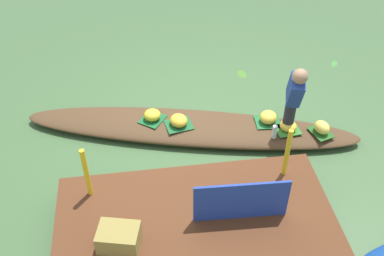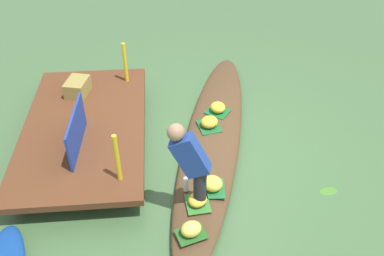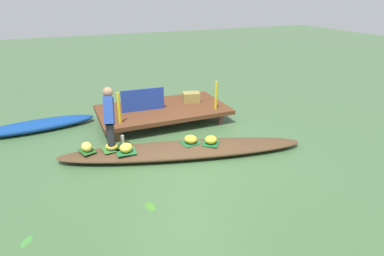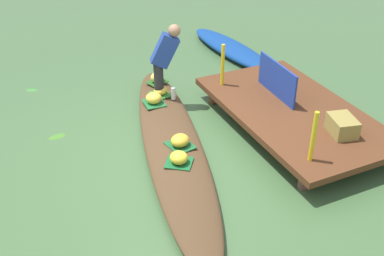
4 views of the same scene
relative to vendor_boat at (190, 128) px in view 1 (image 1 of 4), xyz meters
name	(u,v)px [view 1 (image 1 of 4)]	position (x,y,z in m)	size (l,w,h in m)	color
canal_water	(190,133)	(0.00, 0.00, -0.10)	(40.00, 40.00, 0.00)	#406239
dock_platform	(196,225)	(0.19, 1.93, 0.20)	(3.20, 1.80, 0.36)	#57301B
vendor_boat	(190,128)	(0.00, 0.00, 0.00)	(5.00, 0.83, 0.21)	#4E3621
leaf_mat_0	(288,130)	(-1.38, 0.37, 0.11)	(0.35, 0.29, 0.01)	#33772D
banana_bunch_0	(288,126)	(-1.38, 0.37, 0.18)	(0.25, 0.22, 0.14)	yellow
leaf_mat_1	(321,132)	(-1.84, 0.49, 0.11)	(0.34, 0.26, 0.01)	#24591F
banana_bunch_1	(322,127)	(-1.84, 0.49, 0.20)	(0.24, 0.20, 0.18)	#F9DA57
leaf_mat_2	(268,122)	(-1.14, 0.15, 0.11)	(0.36, 0.32, 0.01)	#1E6533
banana_bunch_2	(268,117)	(-1.14, 0.15, 0.20)	(0.26, 0.25, 0.18)	yellow
leaf_mat_3	(179,125)	(0.17, 0.04, 0.11)	(0.38, 0.32, 0.01)	#1B5A2D
banana_bunch_3	(179,120)	(0.17, 0.04, 0.19)	(0.27, 0.25, 0.17)	gold
leaf_mat_4	(153,119)	(0.55, -0.15, 0.11)	(0.35, 0.31, 0.01)	#175D2D
banana_bunch_4	(152,115)	(0.55, -0.15, 0.19)	(0.25, 0.24, 0.16)	gold
vendor_person	(294,95)	(-1.35, 0.45, 0.79)	(0.29, 0.51, 1.20)	#28282D
water_bottle	(274,132)	(-1.14, 0.50, 0.21)	(0.07, 0.07, 0.21)	silver
market_banner	(241,201)	(-0.31, 1.93, 0.53)	(1.07, 0.03, 0.55)	#1E3997
railing_post_west	(287,153)	(-1.01, 1.33, 0.61)	(0.06, 0.06, 0.71)	yellow
railing_post_east	(86,173)	(1.39, 1.33, 0.61)	(0.06, 0.06, 0.71)	yellow
produce_crate	(119,238)	(1.06, 2.12, 0.38)	(0.44, 0.32, 0.25)	olive
drifting_plant_0	(242,74)	(-1.13, -1.44, -0.10)	(0.25, 0.14, 0.01)	#427A28
drifting_plant_1	(334,64)	(-2.88, -1.54, -0.10)	(0.22, 0.12, 0.01)	#3C8134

